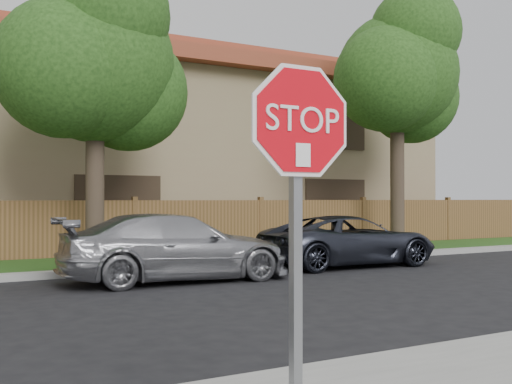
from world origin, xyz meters
TOP-DOWN VIEW (x-y plane):
  - tree_mid at (2.52, 9.57)m, footprint 4.80×3.90m
  - tree_right at (12.02, 9.57)m, footprint 4.80×3.90m
  - stop_sign at (1.10, -1.48)m, footprint 1.01×0.13m
  - sedan_right at (3.36, 6.54)m, footprint 4.73×2.10m
  - sedan_far_right at (8.08, 7.07)m, footprint 4.51×2.22m

SIDE VIEW (x-z plane):
  - sedan_far_right at x=8.08m, z-range 0.00..1.23m
  - sedan_right at x=3.36m, z-range 0.00..1.35m
  - stop_sign at x=1.10m, z-range 0.55..3.11m
  - tree_mid at x=2.52m, z-range 1.20..8.55m
  - tree_right at x=12.02m, z-range 1.47..9.67m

